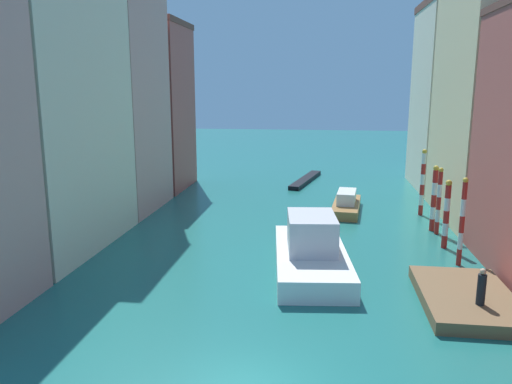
% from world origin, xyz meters
% --- Properties ---
extents(ground_plane, '(154.00, 154.00, 0.00)m').
position_xyz_m(ground_plane, '(0.00, 24.50, 0.00)').
color(ground_plane, '#1E6B66').
extents(building_left_1, '(6.42, 11.51, 15.77)m').
position_xyz_m(building_left_1, '(-14.08, 13.26, 7.89)').
color(building_left_1, beige).
rests_on(building_left_1, ground).
extents(building_left_2, '(6.42, 8.65, 20.11)m').
position_xyz_m(building_left_2, '(-14.08, 23.26, 10.06)').
color(building_left_2, tan).
rests_on(building_left_2, ground).
extents(building_left_3, '(6.42, 8.00, 15.55)m').
position_xyz_m(building_left_3, '(-14.08, 31.97, 7.79)').
color(building_left_3, '#B25147').
rests_on(building_left_3, ground).
extents(building_right_2, '(6.42, 12.11, 17.42)m').
position_xyz_m(building_right_2, '(14.08, 23.88, 8.72)').
color(building_right_2, beige).
rests_on(building_right_2, ground).
extents(building_right_3, '(6.42, 10.54, 17.42)m').
position_xyz_m(building_right_3, '(14.08, 35.58, 8.72)').
color(building_right_3, beige).
rests_on(building_right_3, ground).
extents(waterfront_dock, '(3.99, 6.46, 0.57)m').
position_xyz_m(waterfront_dock, '(8.63, 7.81, 0.28)').
color(waterfront_dock, brown).
rests_on(waterfront_dock, ground).
extents(person_on_dock, '(0.36, 0.36, 1.60)m').
position_xyz_m(person_on_dock, '(8.83, 6.56, 1.31)').
color(person_on_dock, black).
rests_on(person_on_dock, waterfront_dock).
extents(mooring_pole_0, '(0.29, 0.29, 4.89)m').
position_xyz_m(mooring_pole_0, '(9.61, 13.04, 2.49)').
color(mooring_pole_0, red).
rests_on(mooring_pole_0, ground).
extents(mooring_pole_1, '(0.38, 0.38, 4.20)m').
position_xyz_m(mooring_pole_1, '(9.52, 16.11, 2.16)').
color(mooring_pole_1, red).
rests_on(mooring_pole_1, ground).
extents(mooring_pole_2, '(0.31, 0.31, 4.47)m').
position_xyz_m(mooring_pole_2, '(9.70, 19.07, 2.28)').
color(mooring_pole_2, red).
rests_on(mooring_pole_2, ground).
extents(mooring_pole_3, '(0.38, 0.38, 4.49)m').
position_xyz_m(mooring_pole_3, '(9.54, 19.83, 2.30)').
color(mooring_pole_3, red).
rests_on(mooring_pole_3, ground).
extents(mooring_pole_4, '(0.36, 0.36, 5.06)m').
position_xyz_m(mooring_pole_4, '(9.57, 24.12, 2.59)').
color(mooring_pole_4, red).
rests_on(mooring_pole_4, ground).
extents(vaporetto_white, '(4.63, 9.61, 2.99)m').
position_xyz_m(vaporetto_white, '(1.58, 11.35, 1.00)').
color(vaporetto_white, white).
rests_on(vaporetto_white, ground).
extents(gondola_black, '(3.01, 9.78, 0.40)m').
position_xyz_m(gondola_black, '(0.36, 36.80, 0.20)').
color(gondola_black, black).
rests_on(gondola_black, ground).
extents(motorboat_0, '(2.62, 6.58, 1.66)m').
position_xyz_m(motorboat_0, '(3.99, 24.46, 0.60)').
color(motorboat_0, olive).
rests_on(motorboat_0, ground).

